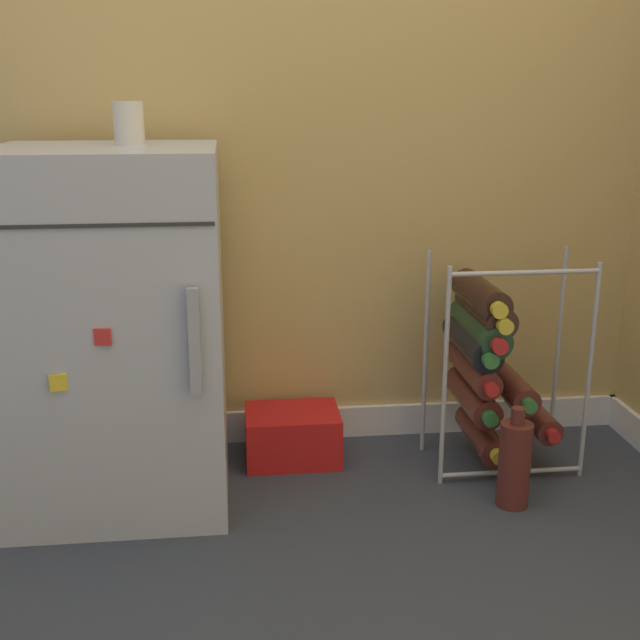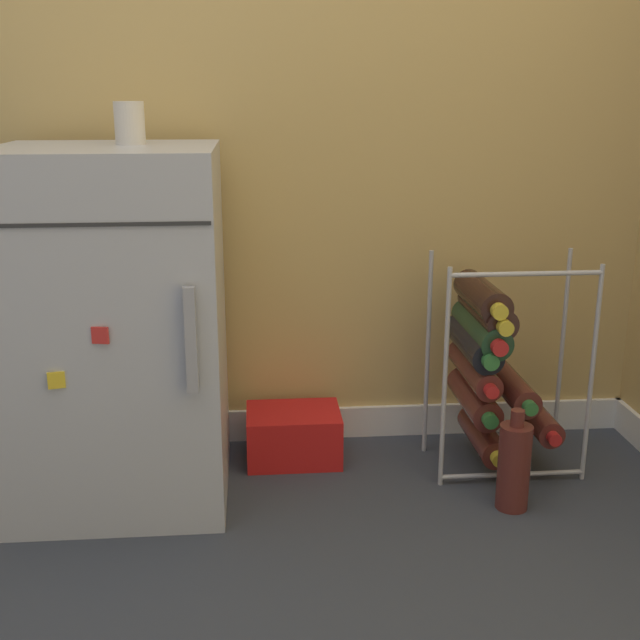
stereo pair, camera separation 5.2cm
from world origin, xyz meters
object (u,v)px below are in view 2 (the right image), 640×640
soda_box (294,435)px  loose_bottle_floor (514,466)px  wine_rack (488,361)px  mini_fridge (116,328)px  fridge_top_cup (130,123)px

soda_box → loose_bottle_floor: bearing=-31.3°
wine_rack → soda_box: wine_rack is taller
mini_fridge → loose_bottle_floor: 1.00m
mini_fridge → soda_box: mini_fridge is taller
loose_bottle_floor → mini_fridge: bearing=169.8°
fridge_top_cup → loose_bottle_floor: fridge_top_cup is taller
fridge_top_cup → mini_fridge: bearing=-140.3°
mini_fridge → wine_rack: 0.94m
mini_fridge → loose_bottle_floor: size_ratio=3.37×
wine_rack → fridge_top_cup: bearing=-179.3°
mini_fridge → wine_rack: bearing=3.5°
wine_rack → loose_bottle_floor: wine_rack is taller
fridge_top_cup → wine_rack: bearing=0.7°
wine_rack → loose_bottle_floor: 0.29m
fridge_top_cup → loose_bottle_floor: bearing=-13.6°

